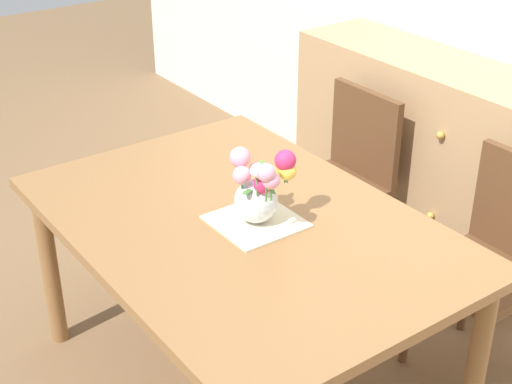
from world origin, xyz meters
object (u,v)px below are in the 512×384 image
at_px(dining_table, 242,241).
at_px(dresser, 420,156).
at_px(chair_right, 497,254).
at_px(flower_vase, 260,188).
at_px(chair_left, 345,172).

distance_m(dining_table, dresser, 1.39).
height_order(dining_table, chair_right, chair_right).
relative_size(dining_table, flower_vase, 5.94).
relative_size(dining_table, chair_right, 1.77).
relative_size(dining_table, dresser, 1.13).
xyz_separation_m(chair_left, chair_right, (0.87, 0.00, 0.00)).
xyz_separation_m(dresser, flower_vase, (0.43, -1.29, 0.40)).
relative_size(dining_table, chair_left, 1.77).
distance_m(dresser, flower_vase, 1.42).
relative_size(chair_left, dresser, 0.64).
height_order(chair_right, flower_vase, flower_vase).
bearing_deg(chair_right, dresser, -28.49).
bearing_deg(dresser, chair_right, -28.49).
bearing_deg(flower_vase, dresser, 108.43).
height_order(chair_left, flower_vase, flower_vase).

